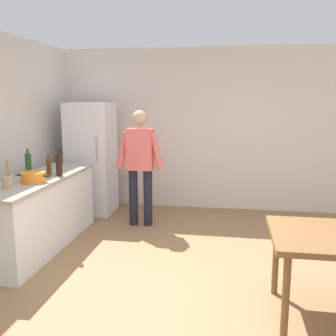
{
  "coord_description": "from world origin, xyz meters",
  "views": [
    {
      "loc": [
        0.34,
        -3.5,
        1.85
      ],
      "look_at": [
        -0.44,
        1.27,
        0.98
      ],
      "focal_mm": 40.85,
      "sensor_mm": 36.0,
      "label": 1
    }
  ],
  "objects_px": {
    "person": "(140,160)",
    "bottle_beer_brown": "(49,167)",
    "utensil_jar": "(7,181)",
    "bottle_wine_dark": "(59,164)",
    "bottle_wine_green": "(28,164)",
    "cooking_pot": "(33,177)",
    "refrigerator": "(92,158)"
  },
  "relations": [
    {
      "from": "person",
      "to": "bottle_beer_brown",
      "type": "relative_size",
      "value": 6.54
    },
    {
      "from": "utensil_jar",
      "to": "bottle_beer_brown",
      "type": "relative_size",
      "value": 1.23
    },
    {
      "from": "bottle_wine_dark",
      "to": "bottle_wine_green",
      "type": "xyz_separation_m",
      "value": [
        -0.39,
        -0.04,
        0.0
      ]
    },
    {
      "from": "utensil_jar",
      "to": "bottle_wine_green",
      "type": "xyz_separation_m",
      "value": [
        -0.13,
        0.69,
        0.07
      ]
    },
    {
      "from": "cooking_pot",
      "to": "utensil_jar",
      "type": "height_order",
      "value": "utensil_jar"
    },
    {
      "from": "person",
      "to": "utensil_jar",
      "type": "bearing_deg",
      "value": -123.51
    },
    {
      "from": "refrigerator",
      "to": "person",
      "type": "distance_m",
      "value": 1.1
    },
    {
      "from": "cooking_pot",
      "to": "refrigerator",
      "type": "bearing_deg",
      "value": 89.76
    },
    {
      "from": "utensil_jar",
      "to": "bottle_beer_brown",
      "type": "xyz_separation_m",
      "value": [
        0.09,
        0.79,
        0.03
      ]
    },
    {
      "from": "refrigerator",
      "to": "person",
      "type": "xyz_separation_m",
      "value": [
        0.95,
        -0.55,
        0.08
      ]
    },
    {
      "from": "person",
      "to": "utensil_jar",
      "type": "distance_m",
      "value": 1.97
    },
    {
      "from": "utensil_jar",
      "to": "bottle_wine_green",
      "type": "relative_size",
      "value": 0.94
    },
    {
      "from": "bottle_beer_brown",
      "to": "bottle_wine_dark",
      "type": "bearing_deg",
      "value": -17.86
    },
    {
      "from": "refrigerator",
      "to": "cooking_pot",
      "type": "xyz_separation_m",
      "value": [
        -0.01,
        -1.87,
        0.06
      ]
    },
    {
      "from": "utensil_jar",
      "to": "cooking_pot",
      "type": "bearing_deg",
      "value": 68.46
    },
    {
      "from": "refrigerator",
      "to": "bottle_beer_brown",
      "type": "bearing_deg",
      "value": -91.82
    },
    {
      "from": "cooking_pot",
      "to": "bottle_wine_green",
      "type": "xyz_separation_m",
      "value": [
        -0.26,
        0.37,
        0.09
      ]
    },
    {
      "from": "bottle_beer_brown",
      "to": "bottle_wine_green",
      "type": "xyz_separation_m",
      "value": [
        -0.22,
        -0.1,
        0.04
      ]
    },
    {
      "from": "refrigerator",
      "to": "bottle_beer_brown",
      "type": "height_order",
      "value": "refrigerator"
    },
    {
      "from": "person",
      "to": "bottle_beer_brown",
      "type": "bearing_deg",
      "value": -139.43
    },
    {
      "from": "bottle_wine_dark",
      "to": "bottle_wine_green",
      "type": "bearing_deg",
      "value": -173.47
    },
    {
      "from": "utensil_jar",
      "to": "bottle_wine_dark",
      "type": "relative_size",
      "value": 0.94
    },
    {
      "from": "refrigerator",
      "to": "bottle_beer_brown",
      "type": "relative_size",
      "value": 6.92
    },
    {
      "from": "cooking_pot",
      "to": "bottle_wine_green",
      "type": "height_order",
      "value": "bottle_wine_green"
    },
    {
      "from": "cooking_pot",
      "to": "bottle_beer_brown",
      "type": "bearing_deg",
      "value": 94.51
    },
    {
      "from": "person",
      "to": "cooking_pot",
      "type": "xyz_separation_m",
      "value": [
        -0.96,
        -1.32,
        -0.02
      ]
    },
    {
      "from": "utensil_jar",
      "to": "person",
      "type": "bearing_deg",
      "value": 56.49
    },
    {
      "from": "refrigerator",
      "to": "bottle_wine_green",
      "type": "relative_size",
      "value": 5.29
    },
    {
      "from": "bottle_beer_brown",
      "to": "cooking_pot",
      "type": "bearing_deg",
      "value": -85.49
    },
    {
      "from": "refrigerator",
      "to": "person",
      "type": "relative_size",
      "value": 1.06
    },
    {
      "from": "bottle_wine_dark",
      "to": "bottle_beer_brown",
      "type": "height_order",
      "value": "bottle_wine_dark"
    },
    {
      "from": "bottle_wine_green",
      "to": "refrigerator",
      "type": "bearing_deg",
      "value": 79.86
    }
  ]
}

